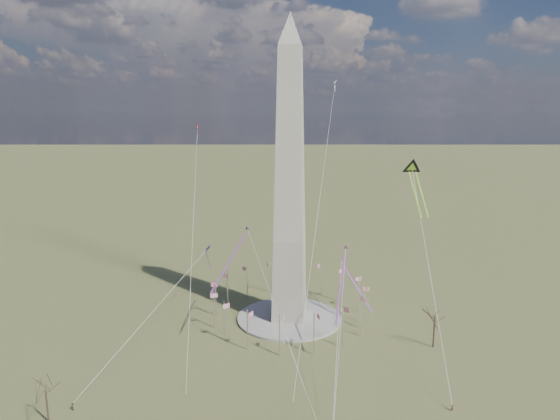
# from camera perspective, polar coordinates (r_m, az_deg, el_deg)

# --- Properties ---
(ground) EXTENTS (2000.00, 2000.00, 0.00)m
(ground) POSITION_cam_1_polar(r_m,az_deg,el_deg) (176.77, 1.06, -12.36)
(ground) COLOR brown
(ground) RESTS_ON ground
(plaza) EXTENTS (36.00, 36.00, 0.80)m
(plaza) POSITION_cam_1_polar(r_m,az_deg,el_deg) (176.61, 1.06, -12.24)
(plaza) COLOR #A9A29A
(plaza) RESTS_ON ground
(washington_monument) EXTENTS (15.56, 15.56, 100.00)m
(washington_monument) POSITION_cam_1_polar(r_m,az_deg,el_deg) (163.33, 1.13, 3.21)
(washington_monument) COLOR #B5AC97
(washington_monument) RESTS_ON plaza
(flagpole_ring) EXTENTS (54.40, 54.40, 13.00)m
(flagpole_ring) POSITION_cam_1_polar(r_m,az_deg,el_deg) (173.95, 1.07, -10.17)
(flagpole_ring) COLOR silver
(flagpole_ring) RESTS_ON ground
(tree_near) EXTENTS (8.60, 8.60, 15.05)m
(tree_near) POSITION_cam_1_polar(r_m,az_deg,el_deg) (160.49, 17.30, -11.31)
(tree_near) COLOR #453329
(tree_near) RESTS_ON ground
(tree_far) EXTENTS (6.87, 6.87, 12.03)m
(tree_far) POSITION_cam_1_polar(r_m,az_deg,el_deg) (132.99, -25.24, -17.95)
(tree_far) COLOR #453329
(tree_far) RESTS_ON ground
(person_east) EXTENTS (0.73, 0.67, 1.66)m
(person_east) POSITION_cam_1_polar(r_m,az_deg,el_deg) (135.81, 19.08, -20.57)
(person_east) COLOR gray
(person_east) RESTS_ON ground
(person_west) EXTENTS (0.88, 0.69, 1.81)m
(person_west) POSITION_cam_1_polar(r_m,az_deg,el_deg) (138.97, -22.63, -20.02)
(person_west) COLOR gray
(person_west) RESTS_ON ground
(kite_delta_black) EXTENTS (7.47, 19.69, 16.13)m
(kite_delta_black) POSITION_cam_1_polar(r_m,az_deg,el_deg) (168.80, 14.93, 4.37)
(kite_delta_black) COLOR black
(kite_delta_black) RESTS_ON ground
(kite_diamond_purple) EXTENTS (1.89, 3.18, 9.82)m
(kite_diamond_purple) POSITION_cam_1_polar(r_m,az_deg,el_deg) (179.51, -8.24, -4.67)
(kite_diamond_purple) COLOR navy
(kite_diamond_purple) RESTS_ON ground
(kite_streamer_left) EXTENTS (3.82, 24.14, 16.58)m
(kite_streamer_left) POSITION_cam_1_polar(r_m,az_deg,el_deg) (154.95, 7.18, -7.02)
(kite_streamer_left) COLOR #F02639
(kite_streamer_left) RESTS_ON ground
(kite_streamer_mid) EXTENTS (8.50, 22.35, 15.86)m
(kite_streamer_mid) POSITION_cam_1_polar(r_m,az_deg,el_deg) (160.46, -5.11, -4.58)
(kite_streamer_mid) COLOR #F02639
(kite_streamer_mid) RESTS_ON ground
(kite_streamer_right) EXTENTS (11.67, 16.69, 13.24)m
(kite_streamer_right) POSITION_cam_1_polar(r_m,az_deg,el_deg) (173.26, 8.24, -7.80)
(kite_streamer_right) COLOR #F02639
(kite_streamer_right) RESTS_ON ground
(kite_small_red) EXTENTS (1.60, 2.36, 4.96)m
(kite_small_red) POSITION_cam_1_polar(r_m,az_deg,el_deg) (206.80, -9.41, 9.30)
(kite_small_red) COLOR red
(kite_small_red) RESTS_ON ground
(kite_small_white) EXTENTS (1.52, 1.76, 4.75)m
(kite_small_white) POSITION_cam_1_polar(r_m,az_deg,el_deg) (209.64, 6.32, 14.25)
(kite_small_white) COLOR white
(kite_small_white) RESTS_ON ground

